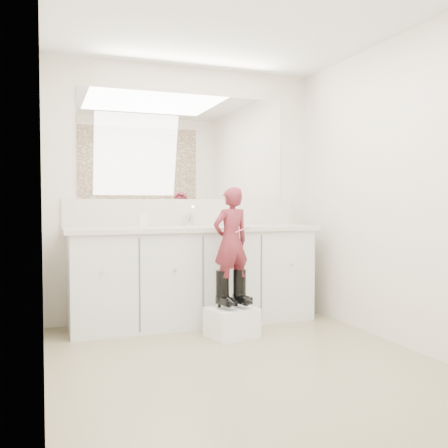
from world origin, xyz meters
name	(u,v)px	position (x,y,z in m)	size (l,w,h in m)	color
floor	(245,363)	(0.00, 0.00, 0.00)	(3.00, 3.00, 0.00)	#7E7353
ceiling	(246,9)	(0.00, 0.00, 2.40)	(3.00, 3.00, 0.00)	white
wall_back	(186,193)	(0.00, 1.50, 1.20)	(2.60, 2.60, 0.00)	beige
wall_front	(391,179)	(0.00, -1.50, 1.20)	(2.60, 2.60, 0.00)	beige
wall_left	(41,187)	(-1.30, 0.00, 1.20)	(3.00, 3.00, 0.00)	beige
wall_right	(402,190)	(1.30, 0.00, 1.20)	(3.00, 3.00, 0.00)	beige
vanity_cabinet	(194,277)	(0.00, 1.23, 0.42)	(2.20, 0.55, 0.85)	silver
countertop	(194,229)	(0.00, 1.21, 0.87)	(2.28, 0.58, 0.04)	beige
backsplash	(186,212)	(0.00, 1.49, 1.02)	(2.28, 0.03, 0.25)	beige
mirror	(186,147)	(0.00, 1.49, 1.64)	(2.00, 0.02, 1.00)	white
dot_panel	(391,64)	(0.00, -1.49, 1.65)	(2.00, 0.01, 1.20)	#472819
faucet	(189,220)	(0.00, 1.38, 0.94)	(0.08, 0.08, 0.10)	silver
cup	(220,221)	(0.24, 1.20, 0.93)	(0.09, 0.09, 0.09)	beige
soap_bottle	(143,217)	(-0.48, 1.15, 0.98)	(0.08, 0.08, 0.18)	white
step_stool	(232,322)	(0.16, 0.67, 0.12)	(0.38, 0.31, 0.24)	white
boot_left	(222,289)	(0.08, 0.69, 0.40)	(0.11, 0.21, 0.31)	black
boot_right	(239,288)	(0.23, 0.69, 0.40)	(0.11, 0.21, 0.31)	black
toddler	(231,242)	(0.16, 0.69, 0.79)	(0.33, 0.21, 0.89)	#B23745
toothbrush	(243,229)	(0.23, 0.61, 0.89)	(0.01, 0.01, 0.14)	#D05181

